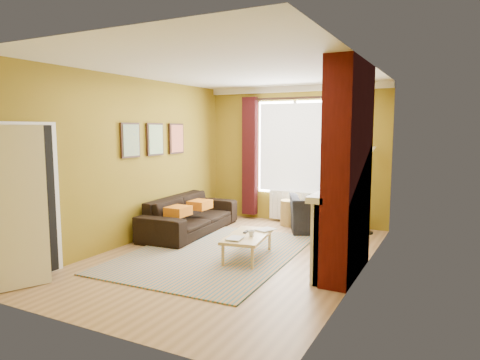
% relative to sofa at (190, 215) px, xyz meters
% --- Properties ---
extents(ground, '(5.50, 5.50, 0.00)m').
position_rel_sofa_xyz_m(ground, '(1.42, -0.98, -0.34)').
color(ground, olive).
rests_on(ground, ground).
extents(room_walls, '(3.82, 5.54, 2.83)m').
position_rel_sofa_xyz_m(room_walls, '(2.06, -0.70, 1.05)').
color(room_walls, olive).
rests_on(room_walls, ground).
extents(striped_rug, '(2.51, 3.40, 0.02)m').
position_rel_sofa_xyz_m(striped_rug, '(1.09, -1.00, -0.33)').
color(striped_rug, '#2F6A83').
rests_on(striped_rug, ground).
extents(sofa, '(1.07, 2.38, 0.68)m').
position_rel_sofa_xyz_m(sofa, '(0.00, 0.00, 0.00)').
color(sofa, black).
rests_on(sofa, ground).
extents(armchair, '(1.35, 1.28, 0.69)m').
position_rel_sofa_xyz_m(armchair, '(2.16, 1.08, 0.01)').
color(armchair, black).
rests_on(armchair, ground).
extents(coffee_table, '(0.71, 1.16, 0.36)m').
position_rel_sofa_xyz_m(coffee_table, '(1.67, -0.96, -0.02)').
color(coffee_table, '#D2B779').
rests_on(coffee_table, ground).
extents(wicker_stool, '(0.53, 0.53, 0.51)m').
position_rel_sofa_xyz_m(wicker_stool, '(1.47, 1.41, -0.08)').
color(wicker_stool, '#A08045').
rests_on(wicker_stool, ground).
extents(floor_lamp, '(0.31, 0.31, 1.61)m').
position_rel_sofa_xyz_m(floor_lamp, '(2.97, 1.42, 0.93)').
color(floor_lamp, black).
rests_on(floor_lamp, ground).
extents(book_a, '(0.24, 0.30, 0.03)m').
position_rel_sofa_xyz_m(book_a, '(1.52, -1.30, 0.04)').
color(book_a, '#999999').
rests_on(book_a, coffee_table).
extents(book_b, '(0.30, 0.35, 0.02)m').
position_rel_sofa_xyz_m(book_b, '(1.70, -0.55, 0.03)').
color(book_b, '#999999').
rests_on(book_b, coffee_table).
extents(mug, '(0.12, 0.12, 0.09)m').
position_rel_sofa_xyz_m(mug, '(1.77, -1.04, 0.07)').
color(mug, '#999999').
rests_on(mug, coffee_table).
extents(tv_remote, '(0.06, 0.15, 0.02)m').
position_rel_sofa_xyz_m(tv_remote, '(1.59, -0.85, 0.03)').
color(tv_remote, black).
rests_on(tv_remote, coffee_table).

